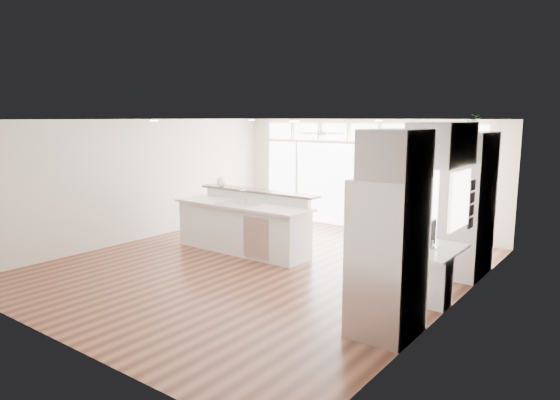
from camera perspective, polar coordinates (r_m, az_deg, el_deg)
The scene contains 24 objects.
floor at distance 9.41m, azimuth -2.04°, elevation -7.56°, with size 7.00×8.00×0.02m, color #452115.
ceiling at distance 9.00m, azimuth -2.15°, elevation 9.18°, with size 7.00×8.00×0.02m, color white.
wall_back at distance 12.44m, azimuth 9.56°, elevation 2.89°, with size 7.00×0.04×2.70m, color beige.
wall_front at distance 6.55m, azimuth -24.69°, elevation -3.67°, with size 7.00×0.04×2.70m, color beige.
wall_left at distance 11.61m, azimuth -15.68°, elevation 2.21°, with size 0.04×8.00×2.70m, color beige.
wall_right at distance 7.45m, azimuth 19.35°, elevation -1.84°, with size 0.04×8.00×2.70m, color beige.
glass_wall at distance 12.43m, azimuth 9.40°, elevation 1.49°, with size 5.80×0.06×2.08m, color white.
transom_row at distance 12.32m, azimuth 9.57°, elevation 7.63°, with size 5.90×0.06×0.40m, color white.
desk_window at distance 7.71m, azimuth 19.83°, elevation 0.01°, with size 0.04×0.85×0.85m, color silver.
ceiling_fan at distance 11.57m, azimuth 4.73°, elevation 8.12°, with size 1.16×1.16×0.32m, color silver.
recessed_lights at distance 9.15m, azimuth -1.35°, elevation 9.06°, with size 3.40×3.00×0.02m, color white.
oven_cabinet at distance 9.26m, azimuth 20.76°, elevation -0.43°, with size 0.64×1.20×2.50m, color white.
desk_nook at distance 8.07m, azimuth 17.11°, elevation -7.98°, with size 0.72×1.30×0.76m, color white.
upper_cabinets at distance 7.72m, azimuth 18.10°, elevation 6.09°, with size 0.64×1.30×0.64m, color white.
refrigerator at distance 6.43m, azimuth 12.16°, elevation -6.45°, with size 0.76×0.90×2.00m, color silver.
fridge_cabinet at distance 6.19m, azimuth 13.09°, elevation 5.13°, with size 0.64×0.90×0.60m, color white.
framed_photos at distance 8.32m, azimuth 21.04°, elevation -0.45°, with size 0.06×0.22×0.80m, color black.
kitchen_island at distance 10.25m, azimuth -4.35°, elevation -2.56°, with size 3.09×1.17×1.23m, color white.
rug at distance 8.92m, azimuth 12.45°, elevation -8.62°, with size 0.93×0.67×0.01m, color black.
office_chair at distance 8.81m, azimuth 10.83°, elevation -5.44°, with size 0.52×0.48×1.01m, color black.
fishbowl at distance 11.06m, azimuth -6.70°, elevation 2.10°, with size 0.22×0.22×0.22m, color white.
monitor at distance 7.95m, azimuth 16.77°, elevation -3.77°, with size 0.09×0.52×0.44m, color black.
keyboard at distance 8.05m, azimuth 15.57°, elevation -5.08°, with size 0.13×0.35×0.02m, color white.
potted_plant at distance 9.14m, azimuth 21.26°, elevation 8.01°, with size 0.26×0.29×0.22m, color #2D6029.
Camera 1 is at (5.66, -7.00, 2.74)m, focal length 32.00 mm.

